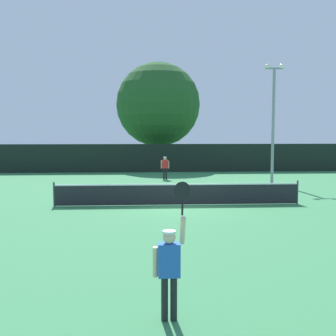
{
  "coord_description": "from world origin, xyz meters",
  "views": [
    {
      "loc": [
        -1.48,
        -18.1,
        3.32
      ],
      "look_at": [
        -0.32,
        2.09,
        1.48
      ],
      "focal_mm": 44.0,
      "sensor_mm": 36.0,
      "label": 1
    }
  ],
  "objects": [
    {
      "name": "perimeter_fence",
      "position": [
        0.0,
        14.8,
        1.13
      ],
      "size": [
        30.53,
        0.12,
        2.25
      ],
      "primitive_type": "cube",
      "color": "black",
      "rests_on": "ground"
    },
    {
      "name": "tennis_ball",
      "position": [
        1.03,
        1.27,
        0.03
      ],
      "size": [
        0.07,
        0.07,
        0.07
      ],
      "primitive_type": "sphere",
      "color": "#CCE033",
      "rests_on": "ground"
    },
    {
      "name": "tennis_net",
      "position": [
        0.0,
        0.0,
        0.51
      ],
      "size": [
        10.97,
        0.08,
        1.07
      ],
      "color": "#232328",
      "rests_on": "ground"
    },
    {
      "name": "light_pole",
      "position": [
        6.59,
        7.38,
        4.27
      ],
      "size": [
        1.18,
        0.28,
        7.43
      ],
      "color": "gray",
      "rests_on": "ground"
    },
    {
      "name": "parked_car_near",
      "position": [
        9.43,
        23.59,
        0.78
      ],
      "size": [
        2.04,
        4.26,
        1.69
      ],
      "rotation": [
        0.0,
        0.0,
        -0.03
      ],
      "color": "#B7B7BC",
      "rests_on": "ground"
    },
    {
      "name": "player_serving",
      "position": [
        -1.05,
        -11.16,
        1.06
      ],
      "size": [
        0.67,
        0.39,
        2.44
      ],
      "color": "blue",
      "rests_on": "ground"
    },
    {
      "name": "player_receiving",
      "position": [
        -0.08,
        9.71,
        0.93
      ],
      "size": [
        0.57,
        0.23,
        1.54
      ],
      "rotation": [
        0.0,
        0.0,
        3.14
      ],
      "color": "red",
      "rests_on": "ground"
    },
    {
      "name": "large_tree",
      "position": [
        -0.19,
        19.89,
        5.69
      ],
      "size": [
        7.66,
        7.66,
        9.53
      ],
      "color": "brown",
      "rests_on": "ground"
    },
    {
      "name": "ground_plane",
      "position": [
        0.0,
        0.0,
        0.0
      ],
      "size": [
        120.0,
        120.0,
        0.0
      ],
      "primitive_type": "plane",
      "color": "#387F4C"
    }
  ]
}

